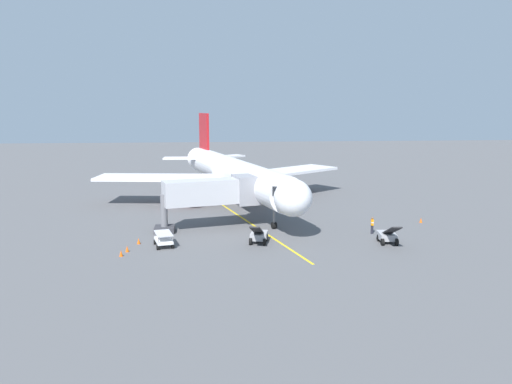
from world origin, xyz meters
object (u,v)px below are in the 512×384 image
object	(u,v)px
ground_crew_marshaller	(372,225)
belt_loader_portside	(259,235)
jet_bridge	(218,192)
safety_cone_wing_port	(121,253)
safety_cone_nose_left	(421,220)
baggage_cart_starboard_side	(164,239)
belt_loader_near_nose	(387,236)
safety_cone_nose_right	(139,241)
safety_cone_wing_starboard	(127,249)
airplane	(234,174)

from	to	relation	value
ground_crew_marshaller	belt_loader_portside	distance (m)	11.87
jet_bridge	safety_cone_wing_port	bearing A→B (deg)	48.53
safety_cone_nose_left	belt_loader_portside	bearing A→B (deg)	19.26
baggage_cart_starboard_side	belt_loader_near_nose	bearing A→B (deg)	177.80
safety_cone_nose_left	safety_cone_nose_right	world-z (taller)	same
ground_crew_marshaller	safety_cone_nose_left	size ratio (longest dim) A/B	3.11
belt_loader_near_nose	belt_loader_portside	size ratio (longest dim) A/B	0.99
safety_cone_nose_left	safety_cone_wing_port	xyz separation A→B (m)	(30.71, 9.71, 0.00)
belt_loader_portside	safety_cone_wing_starboard	distance (m)	12.00
ground_crew_marshaller	safety_cone_wing_starboard	bearing A→B (deg)	10.08
airplane	safety_cone_wing_port	size ratio (longest dim) A/B	72.33
belt_loader_portside	safety_cone_nose_left	distance (m)	19.66
safety_cone_nose_left	safety_cone_wing_starboard	size ratio (longest dim) A/B	1.00
safety_cone_nose_right	safety_cone_wing_starboard	xyz separation A→B (m)	(0.66, 2.56, 0.00)
jet_bridge	baggage_cart_starboard_side	size ratio (longest dim) A/B	4.02
belt_loader_portside	belt_loader_near_nose	bearing A→B (deg)	174.22
ground_crew_marshaller	safety_cone_wing_port	distance (m)	24.43
safety_cone_nose_right	belt_loader_near_nose	bearing A→B (deg)	175.42
safety_cone_wing_port	safety_cone_wing_starboard	distance (m)	1.35
jet_bridge	safety_cone_nose_right	bearing A→B (deg)	37.28
airplane	baggage_cart_starboard_side	xyz separation A→B (m)	(7.42, 19.03, -3.35)
airplane	belt_loader_near_nose	size ratio (longest dim) A/B	8.52
safety_cone_nose_right	safety_cone_wing_port	size ratio (longest dim) A/B	1.00
safety_cone_wing_port	safety_cone_wing_starboard	xyz separation A→B (m)	(-0.31, -1.31, 0.00)
jet_bridge	ground_crew_marshaller	distance (m)	16.14
safety_cone_wing_starboard	baggage_cart_starboard_side	bearing A→B (deg)	-153.85
safety_cone_nose_right	safety_cone_wing_starboard	distance (m)	2.64
belt_loader_near_nose	safety_cone_nose_right	xyz separation A→B (m)	(23.17, -1.86, -0.44)
jet_bridge	safety_cone_nose_left	bearing A→B (deg)	-179.62
jet_bridge	safety_cone_wing_starboard	bearing A→B (deg)	45.38
ground_crew_marshaller	belt_loader_near_nose	distance (m)	3.50
airplane	baggage_cart_starboard_side	bearing A→B (deg)	68.68
belt_loader_portside	safety_cone_nose_right	distance (m)	11.20
belt_loader_portside	safety_cone_nose_left	bearing A→B (deg)	-160.74
belt_loader_portside	baggage_cart_starboard_side	distance (m)	8.79
belt_loader_near_nose	safety_cone_nose_left	xyz separation A→B (m)	(-6.57, -7.70, -0.44)
safety_cone_wing_port	airplane	bearing A→B (deg)	-116.30
safety_cone_wing_port	safety_cone_nose_left	bearing A→B (deg)	-162.45
jet_bridge	ground_crew_marshaller	bearing A→B (deg)	165.12
baggage_cart_starboard_side	safety_cone_wing_port	bearing A→B (deg)	39.86
belt_loader_portside	ground_crew_marshaller	bearing A→B (deg)	-169.02
jet_bridge	safety_cone_wing_starboard	world-z (taller)	jet_bridge
ground_crew_marshaller	belt_loader_near_nose	size ratio (longest dim) A/B	0.37
belt_loader_near_nose	safety_cone_nose_right	world-z (taller)	belt_loader_near_nose
belt_loader_near_nose	baggage_cart_starboard_side	size ratio (longest dim) A/B	1.64
belt_loader_near_nose	baggage_cart_starboard_side	world-z (taller)	belt_loader_near_nose
belt_loader_portside	safety_cone_nose_left	world-z (taller)	belt_loader_portside
safety_cone_nose_left	safety_cone_wing_port	world-z (taller)	same
belt_loader_portside	safety_cone_nose_left	xyz separation A→B (m)	(-18.56, -6.49, -0.44)
ground_crew_marshaller	airplane	bearing A→B (deg)	-51.49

